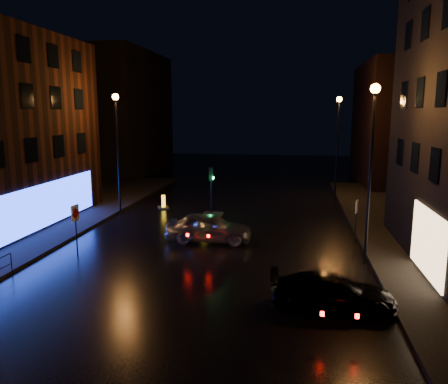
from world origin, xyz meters
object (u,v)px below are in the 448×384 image
Objects in this scene: bollard_far at (163,205)px; bollard_near at (204,232)px; traffic_signal at (211,210)px; silver_hatchback at (209,227)px; road_sign_left at (75,217)px; road_sign_right at (356,210)px; dark_sedan at (333,292)px.

bollard_near is at bearing -81.30° from bollard_far.
traffic_signal reaches higher than bollard_near.
bollard_near is (-0.52, 1.10, -0.58)m from silver_hatchback.
silver_hatchback is 3.51× the size of bollard_far.
road_sign_left is 15.27m from road_sign_right.
bollard_far is (-4.09, 2.21, -0.28)m from traffic_signal.
traffic_signal is 9.91m from road_sign_right.
traffic_signal is 0.76× the size of dark_sedan.
bollard_far is at bearing 122.84° from bollard_near.
silver_hatchback is 3.89× the size of bollard_near.
traffic_signal reaches higher than road_sign_left.
dark_sedan is 2.05× the size of road_sign_right.
dark_sedan is at bearing -15.25° from road_sign_left.
road_sign_right reaches higher than bollard_near.
bollard_near is 0.48× the size of road_sign_left.
bollard_near is at bearing 34.74° from dark_sedan.
traffic_signal is 1.37× the size of road_sign_left.
road_sign_right is (9.10, -3.76, 1.16)m from traffic_signal.
traffic_signal reaches higher than silver_hatchback.
road_sign_left is at bearing -143.88° from bollard_near.
silver_hatchback is 9.41m from bollard_far.
dark_sedan reaches higher than bollard_far.
road_sign_left is 1.14× the size of road_sign_right.
traffic_signal is 4.65m from bollard_near.
silver_hatchback is at bearing 31.83° from road_sign_left.
bollard_far is (-4.50, 6.83, -0.01)m from bollard_near.
traffic_signal is at bearing 25.46° from dark_sedan.
bollard_near is (0.41, -4.62, -0.27)m from traffic_signal.
road_sign_right is (8.16, 1.96, 0.85)m from silver_hatchback.
traffic_signal is 5.81m from silver_hatchback.
silver_hatchback is (0.93, -5.72, 0.31)m from traffic_signal.
dark_sedan is 3.72× the size of bollard_near.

